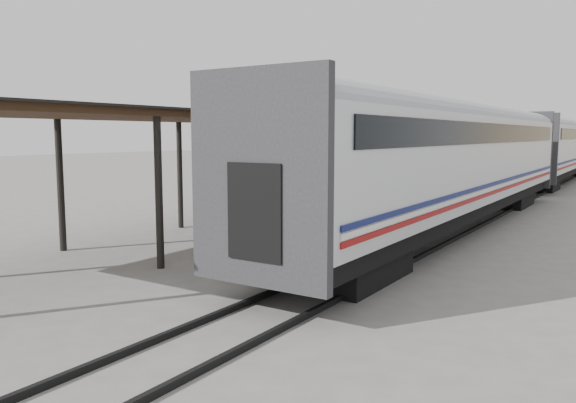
% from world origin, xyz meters
% --- Properties ---
extents(ground, '(160.00, 160.00, 0.00)m').
position_xyz_m(ground, '(0.00, 0.00, 0.00)').
color(ground, slate).
rests_on(ground, ground).
extents(train, '(3.45, 76.01, 4.01)m').
position_xyz_m(train, '(3.19, 33.79, 2.69)').
color(train, silver).
rests_on(train, ground).
extents(canopy, '(4.90, 64.30, 4.15)m').
position_xyz_m(canopy, '(-3.40, 24.00, 4.00)').
color(canopy, '#422B19').
rests_on(canopy, ground).
extents(rails, '(1.54, 150.00, 0.12)m').
position_xyz_m(rails, '(3.20, 34.00, 0.06)').
color(rails, black).
rests_on(rails, ground).
extents(building_left, '(12.00, 8.00, 6.00)m').
position_xyz_m(building_left, '(-10.00, 82.00, 3.00)').
color(building_left, tan).
rests_on(building_left, ground).
extents(baggage_cart, '(1.62, 2.57, 0.86)m').
position_xyz_m(baggage_cart, '(0.15, -0.10, 0.65)').
color(baggage_cart, brown).
rests_on(baggage_cart, ground).
extents(suitcase_stack, '(1.14, 1.29, 0.46)m').
position_xyz_m(suitcase_stack, '(-0.03, 0.22, 1.04)').
color(suitcase_stack, '#333335').
rests_on(suitcase_stack, baggage_cart).
extents(luggage_tug, '(1.28, 1.59, 1.22)m').
position_xyz_m(luggage_tug, '(-3.18, 14.20, 0.56)').
color(luggage_tug, maroon).
rests_on(luggage_tug, ground).
extents(porter, '(0.60, 0.69, 1.59)m').
position_xyz_m(porter, '(0.40, -0.75, 1.66)').
color(porter, navy).
rests_on(porter, baggage_cart).
extents(pedestrian, '(0.96, 0.57, 1.53)m').
position_xyz_m(pedestrian, '(-1.53, 12.30, 0.77)').
color(pedestrian, black).
rests_on(pedestrian, ground).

